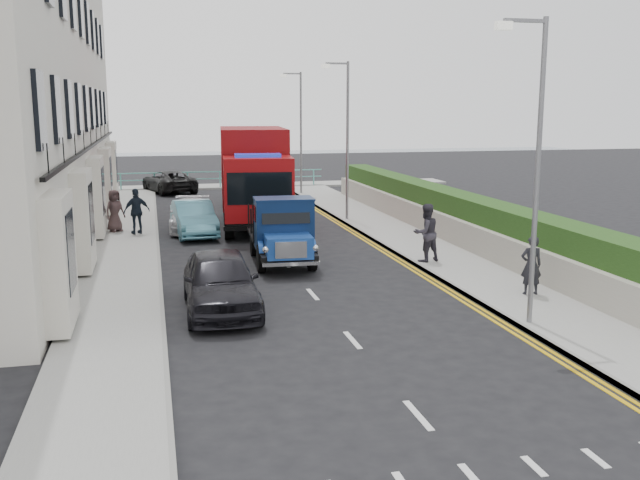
{
  "coord_description": "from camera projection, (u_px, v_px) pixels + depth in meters",
  "views": [
    {
      "loc": [
        -4.17,
        -16.47,
        5.09
      ],
      "look_at": [
        0.35,
        2.6,
        1.4
      ],
      "focal_mm": 40.0,
      "sensor_mm": 36.0,
      "label": 1
    }
  ],
  "objects": [
    {
      "name": "ground",
      "position": [
        330.0,
        315.0,
        17.64
      ],
      "size": [
        120.0,
        120.0,
        0.0
      ],
      "primitive_type": "plane",
      "color": "black",
      "rests_on": "ground"
    },
    {
      "name": "pavement_west",
      "position": [
        125.0,
        251.0,
        25.06
      ],
      "size": [
        2.4,
        38.0,
        0.12
      ],
      "primitive_type": "cube",
      "color": "gray",
      "rests_on": "ground"
    },
    {
      "name": "pavement_east",
      "position": [
        407.0,
        239.0,
        27.44
      ],
      "size": [
        2.6,
        38.0,
        0.12
      ],
      "primitive_type": "cube",
      "color": "gray",
      "rests_on": "ground"
    },
    {
      "name": "promenade",
      "position": [
        219.0,
        186.0,
        45.36
      ],
      "size": [
        30.0,
        2.5,
        0.12
      ],
      "primitive_type": "cube",
      "color": "gray",
      "rests_on": "ground"
    },
    {
      "name": "sea_plane",
      "position": [
        191.0,
        155.0,
        75.02
      ],
      "size": [
        120.0,
        120.0,
        0.0
      ],
      "primitive_type": "plane",
      "color": "slate",
      "rests_on": "ground"
    },
    {
      "name": "terrace_west",
      "position": [
        0.0,
        50.0,
        26.6
      ],
      "size": [
        6.31,
        30.2,
        14.25
      ],
      "color": "beige",
      "rests_on": "ground"
    },
    {
      "name": "garden_east",
      "position": [
        453.0,
        216.0,
        27.71
      ],
      "size": [
        1.45,
        28.0,
        1.75
      ],
      "color": "#B2AD9E",
      "rests_on": "ground"
    },
    {
      "name": "seafront_railing",
      "position": [
        220.0,
        180.0,
        44.5
      ],
      "size": [
        13.0,
        0.08,
        1.11
      ],
      "color": "#59B2A5",
      "rests_on": "ground"
    },
    {
      "name": "lamp_near",
      "position": [
        533.0,
        156.0,
        15.94
      ],
      "size": [
        1.23,
        0.18,
        7.0
      ],
      "color": "slate",
      "rests_on": "ground"
    },
    {
      "name": "lamp_mid",
      "position": [
        345.0,
        131.0,
        31.24
      ],
      "size": [
        1.23,
        0.18,
        7.0
      ],
      "color": "slate",
      "rests_on": "ground"
    },
    {
      "name": "lamp_far",
      "position": [
        299.0,
        126.0,
        40.8
      ],
      "size": [
        1.23,
        0.18,
        7.0
      ],
      "color": "slate",
      "rests_on": "ground"
    },
    {
      "name": "bedford_lorry",
      "position": [
        283.0,
        235.0,
        22.86
      ],
      "size": [
        2.1,
        4.76,
        2.2
      ],
      "rotation": [
        0.0,
        0.0,
        -0.06
      ],
      "color": "black",
      "rests_on": "ground"
    },
    {
      "name": "red_lorry",
      "position": [
        254.0,
        174.0,
        30.5
      ],
      "size": [
        3.41,
        8.16,
        4.16
      ],
      "rotation": [
        0.0,
        0.0,
        -0.09
      ],
      "color": "black",
      "rests_on": "ground"
    },
    {
      "name": "parked_car_front",
      "position": [
        220.0,
        281.0,
        17.86
      ],
      "size": [
        1.89,
        4.53,
        1.53
      ],
      "primitive_type": "imported",
      "rotation": [
        0.0,
        0.0,
        -0.02
      ],
      "color": "black",
      "rests_on": "ground"
    },
    {
      "name": "parked_car_mid",
      "position": [
        194.0,
        218.0,
        28.4
      ],
      "size": [
        1.76,
        4.26,
        1.37
      ],
      "primitive_type": "imported",
      "rotation": [
        0.0,
        0.0,
        0.08
      ],
      "color": "#549FB5",
      "rests_on": "ground"
    },
    {
      "name": "parked_car_rear",
      "position": [
        192.0,
        215.0,
        29.69
      ],
      "size": [
        2.09,
        4.42,
        1.24
      ],
      "primitive_type": "imported",
      "rotation": [
        0.0,
        0.0,
        -0.08
      ],
      "color": "silver",
      "rests_on": "ground"
    },
    {
      "name": "seafront_car_left",
      "position": [
        169.0,
        181.0,
        42.62
      ],
      "size": [
        3.51,
        5.19,
        1.32
      ],
      "primitive_type": "imported",
      "rotation": [
        0.0,
        0.0,
        3.44
      ],
      "color": "black",
      "rests_on": "ground"
    },
    {
      "name": "seafront_car_right",
      "position": [
        248.0,
        187.0,
        38.37
      ],
      "size": [
        3.44,
        5.05,
        1.6
      ],
      "primitive_type": "imported",
      "rotation": [
        0.0,
        0.0,
        -0.37
      ],
      "color": "#ABACB0",
      "rests_on": "ground"
    },
    {
      "name": "pedestrian_east_near",
      "position": [
        531.0,
        265.0,
        18.99
      ],
      "size": [
        0.63,
        0.46,
        1.59
      ],
      "primitive_type": "imported",
      "rotation": [
        0.0,
        0.0,
        2.99
      ],
      "color": "black",
      "rests_on": "pavement_east"
    },
    {
      "name": "pedestrian_east_far",
      "position": [
        426.0,
        233.0,
        23.04
      ],
      "size": [
        1.07,
        0.92,
        1.89
      ],
      "primitive_type": "imported",
      "rotation": [
        0.0,
        0.0,
        3.4
      ],
      "color": "#2F2C36",
      "rests_on": "pavement_east"
    },
    {
      "name": "pedestrian_west_near",
      "position": [
        137.0,
        211.0,
        28.06
      ],
      "size": [
        1.14,
        0.78,
        1.8
      ],
      "primitive_type": "imported",
      "rotation": [
        0.0,
        0.0,
        3.5
      ],
      "color": "black",
      "rests_on": "pavement_west"
    },
    {
      "name": "pedestrian_west_far",
      "position": [
        115.0,
        211.0,
        28.58
      ],
      "size": [
        0.99,
        0.92,
        1.69
      ],
      "primitive_type": "imported",
      "rotation": [
        0.0,
        0.0,
        0.62
      ],
      "color": "#473433",
      "rests_on": "pavement_west"
    }
  ]
}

